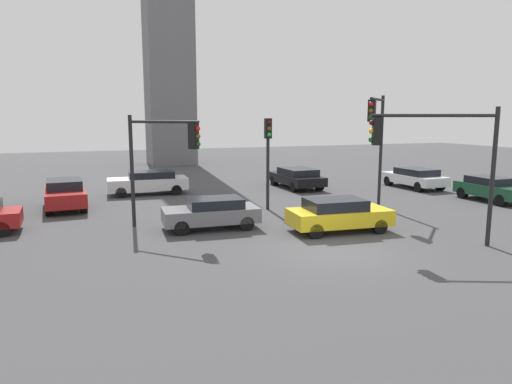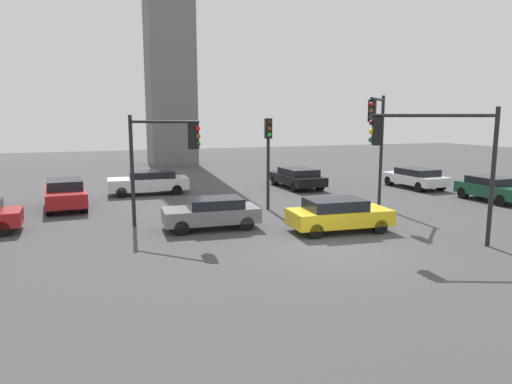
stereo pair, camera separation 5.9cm
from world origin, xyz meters
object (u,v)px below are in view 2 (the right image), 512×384
Objects in this scene: traffic_light_3 at (268,146)px; traffic_light_1 at (377,130)px; car_2 at (415,177)px; car_5 at (149,182)px; car_7 at (212,212)px; car_4 at (338,214)px; car_1 at (65,193)px; traffic_light_2 at (163,149)px; car_6 at (297,177)px; traffic_light_0 at (435,147)px; car_0 at (491,188)px.

traffic_light_1 is at bearing 68.33° from traffic_light_3.
car_2 is 17.32m from car_5.
car_2 is 16.87m from car_7.
car_4 is (-3.76, -2.88, -3.34)m from traffic_light_1.
car_1 is (-14.44, 6.31, -3.26)m from traffic_light_1.
traffic_light_2 is 10.02m from car_5.
car_6 is (4.57, 6.11, -2.52)m from traffic_light_3.
traffic_light_0 is 1.11× the size of car_2.
traffic_light_1 is at bearing 42.06° from car_4.
traffic_light_1 is at bearing -172.56° from car_7.
car_2 is at bearing 110.68° from traffic_light_3.
car_7 is (1.24, -10.02, -0.06)m from car_5.
car_1 is (-12.74, 12.24, -2.83)m from traffic_light_0.
car_5 is (-17.63, 9.26, 0.02)m from car_0.
traffic_light_1 reaches higher than car_5.
car_0 is 12.03m from car_4.
car_6 is (-0.17, 8.52, -3.34)m from traffic_light_1.
car_6 is at bearing 95.41° from car_1.
traffic_light_1 is at bearing -83.11° from traffic_light_0.
car_7 is at bearing 137.03° from car_6.
car_4 is at bearing -6.06° from traffic_light_1.
traffic_light_3 is 10.74m from car_1.
car_2 is 13.87m from car_4.
car_1 reaches higher than car_5.
traffic_light_1 is at bearing 47.53° from traffic_light_2.
traffic_light_2 is 7.68m from car_4.
traffic_light_3 is 13.05m from car_0.
car_7 is at bearing -15.28° from traffic_light_0.
car_1 is 0.92× the size of car_5.
traffic_light_3 is 1.08× the size of car_4.
car_2 is (21.59, -0.62, -0.07)m from car_1.
traffic_light_1 is at bearing 127.45° from car_2.
car_1 is 5.64m from car_5.
car_5 is at bearing 120.54° from car_4.
car_6 is 12.34m from car_7.
car_4 is (0.98, -5.28, -2.52)m from traffic_light_3.
car_4 is (10.68, -9.19, -0.07)m from car_1.
car_1 is at bearing 143.89° from car_4.
car_4 is (-10.91, -8.57, 0.00)m from car_2.
car_0 is 5.54m from car_2.
car_4 is 5.29m from car_7.
traffic_light_3 is 1.17× the size of car_0.
traffic_light_2 is at bearing 89.00° from car_5.
car_7 is (-16.39, -0.77, -0.04)m from car_0.
car_4 is at bearing 15.71° from traffic_light_3.
car_7 is at bearing 35.23° from traffic_light_2.
car_5 is 1.18× the size of car_7.
traffic_light_3 is 1.13× the size of car_7.
car_0 is 0.83× the size of car_6.
car_5 is at bearing -39.44° from traffic_light_0.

